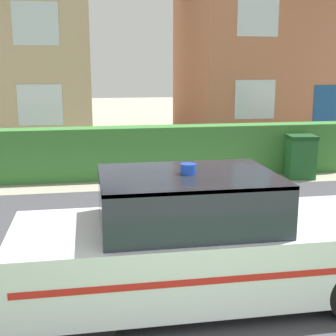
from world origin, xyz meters
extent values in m
cube|color=#424247|center=(0.00, 4.75, 0.01)|extent=(28.00, 6.91, 0.01)
cube|color=#3D7F38|center=(0.16, 9.43, 0.64)|extent=(10.57, 0.62, 1.28)
cylinder|color=black|center=(1.57, 3.77, 0.31)|extent=(0.59, 0.20, 0.59)
cylinder|color=black|center=(-1.24, 2.34, 0.31)|extent=(0.59, 0.20, 0.59)
cylinder|color=black|center=(-1.24, 3.77, 0.31)|extent=(0.59, 0.20, 0.59)
cube|color=silver|center=(0.16, 3.06, 0.57)|extent=(4.54, 1.63, 0.78)
cube|color=#232833|center=(-0.10, 3.06, 1.25)|extent=(1.99, 1.47, 0.58)
cube|color=silver|center=(-0.10, 3.06, 1.52)|extent=(1.99, 1.47, 0.04)
cube|color=red|center=(0.16, 2.24, 0.63)|extent=(4.31, 0.01, 0.07)
cube|color=red|center=(0.16, 3.88, 0.63)|extent=(4.31, 0.01, 0.07)
cylinder|color=blue|center=(-0.10, 3.06, 1.60)|extent=(0.18, 0.18, 0.12)
cube|color=silver|center=(-2.66, 13.53, 1.52)|extent=(1.40, 0.02, 1.30)
cube|color=silver|center=(-2.66, 13.53, 4.02)|extent=(1.40, 0.02, 1.30)
cube|color=#A86B4C|center=(6.38, 16.33, 2.93)|extent=(7.26, 6.35, 5.85)
cube|color=navy|center=(7.00, 13.14, 1.05)|extent=(1.00, 0.02, 2.10)
cube|color=silver|center=(4.38, 13.14, 1.64)|extent=(1.40, 0.02, 1.30)
cube|color=silver|center=(4.38, 13.14, 4.33)|extent=(1.40, 0.02, 1.30)
cube|color=#23662D|center=(3.98, 8.69, 0.49)|extent=(0.70, 0.63, 0.97)
cube|color=#184720|center=(3.98, 8.69, 1.02)|extent=(0.74, 0.66, 0.10)
camera|label=1|loc=(-1.20, -1.95, 2.73)|focal=50.00mm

